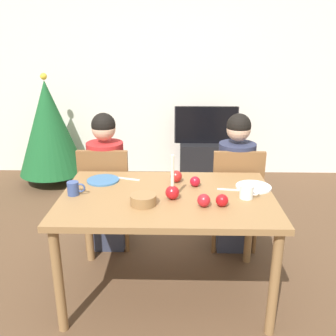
# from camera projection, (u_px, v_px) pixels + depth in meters

# --- Properties ---
(ground_plane) EXTENTS (7.68, 7.68, 0.00)m
(ground_plane) POSITION_uv_depth(u_px,v_px,m) (167.00, 290.00, 2.67)
(ground_plane) COLOR brown
(back_wall) EXTENTS (6.40, 0.10, 2.60)m
(back_wall) POSITION_uv_depth(u_px,v_px,m) (172.00, 74.00, 4.69)
(back_wall) COLOR silver
(back_wall) RESTS_ON ground
(dining_table) EXTENTS (1.40, 0.90, 0.75)m
(dining_table) POSITION_uv_depth(u_px,v_px,m) (167.00, 207.00, 2.45)
(dining_table) COLOR olive
(dining_table) RESTS_ON ground
(chair_left) EXTENTS (0.40, 0.40, 0.90)m
(chair_left) POSITION_uv_depth(u_px,v_px,m) (107.00, 192.00, 3.08)
(chair_left) COLOR brown
(chair_left) RESTS_ON ground
(chair_right) EXTENTS (0.40, 0.40, 0.90)m
(chair_right) POSITION_uv_depth(u_px,v_px,m) (235.00, 193.00, 3.06)
(chair_right) COLOR brown
(chair_right) RESTS_ON ground
(person_left_child) EXTENTS (0.30, 0.30, 1.17)m
(person_left_child) POSITION_uv_depth(u_px,v_px,m) (107.00, 184.00, 3.09)
(person_left_child) COLOR #33384C
(person_left_child) RESTS_ON ground
(person_right_child) EXTENTS (0.30, 0.30, 1.17)m
(person_right_child) POSITION_uv_depth(u_px,v_px,m) (235.00, 185.00, 3.07)
(person_right_child) COLOR #33384C
(person_right_child) RESTS_ON ground
(tv_stand) EXTENTS (0.64, 0.40, 0.48)m
(tv_stand) POSITION_uv_depth(u_px,v_px,m) (205.00, 161.00, 4.75)
(tv_stand) COLOR black
(tv_stand) RESTS_ON ground
(tv) EXTENTS (0.79, 0.05, 0.46)m
(tv) POSITION_uv_depth(u_px,v_px,m) (206.00, 125.00, 4.60)
(tv) COLOR black
(tv) RESTS_ON tv_stand
(christmas_tree) EXTENTS (0.80, 0.80, 1.35)m
(christmas_tree) POSITION_uv_depth(u_px,v_px,m) (49.00, 128.00, 4.48)
(christmas_tree) COLOR brown
(christmas_tree) RESTS_ON ground
(candle_centerpiece) EXTENTS (0.09, 0.09, 0.30)m
(candle_centerpiece) POSITION_uv_depth(u_px,v_px,m) (172.00, 190.00, 2.34)
(candle_centerpiece) COLOR red
(candle_centerpiece) RESTS_ON dining_table
(plate_left) EXTENTS (0.23, 0.23, 0.01)m
(plate_left) POSITION_uv_depth(u_px,v_px,m) (103.00, 180.00, 2.66)
(plate_left) COLOR teal
(plate_left) RESTS_ON dining_table
(plate_right) EXTENTS (0.24, 0.24, 0.01)m
(plate_right) POSITION_uv_depth(u_px,v_px,m) (253.00, 187.00, 2.54)
(plate_right) COLOR silver
(plate_right) RESTS_ON dining_table
(mug_left) EXTENTS (0.12, 0.08, 0.09)m
(mug_left) POSITION_uv_depth(u_px,v_px,m) (74.00, 188.00, 2.41)
(mug_left) COLOR #33477F
(mug_left) RESTS_ON dining_table
(mug_right) EXTENTS (0.13, 0.09, 0.09)m
(mug_right) POSITION_uv_depth(u_px,v_px,m) (247.00, 192.00, 2.36)
(mug_right) COLOR white
(mug_right) RESTS_ON dining_table
(fork_left) EXTENTS (0.18, 0.07, 0.01)m
(fork_left) POSITION_uv_depth(u_px,v_px,m) (128.00, 179.00, 2.69)
(fork_left) COLOR silver
(fork_left) RESTS_ON dining_table
(fork_right) EXTENTS (0.18, 0.03, 0.01)m
(fork_right) POSITION_uv_depth(u_px,v_px,m) (231.00, 190.00, 2.50)
(fork_right) COLOR silver
(fork_right) RESTS_ON dining_table
(bowl_walnuts) EXTENTS (0.16, 0.16, 0.07)m
(bowl_walnuts) POSITION_uv_depth(u_px,v_px,m) (143.00, 200.00, 2.27)
(bowl_walnuts) COLOR olive
(bowl_walnuts) RESTS_ON dining_table
(apple_near_candle) EXTENTS (0.07, 0.07, 0.07)m
(apple_near_candle) POSITION_uv_depth(u_px,v_px,m) (195.00, 181.00, 2.56)
(apple_near_candle) COLOR #AC1222
(apple_near_candle) RESTS_ON dining_table
(apple_by_left_plate) EXTENTS (0.08, 0.08, 0.08)m
(apple_by_left_plate) POSITION_uv_depth(u_px,v_px,m) (222.00, 200.00, 2.25)
(apple_by_left_plate) COLOR #B31115
(apple_by_left_plate) RESTS_ON dining_table
(apple_by_right_mug) EXTENTS (0.08, 0.08, 0.08)m
(apple_by_right_mug) POSITION_uv_depth(u_px,v_px,m) (204.00, 200.00, 2.24)
(apple_by_right_mug) COLOR #B41A22
(apple_by_right_mug) RESTS_ON dining_table
(apple_far_edge) EXTENTS (0.09, 0.09, 0.09)m
(apple_far_edge) POSITION_uv_depth(u_px,v_px,m) (176.00, 176.00, 2.63)
(apple_far_edge) COLOR #B11D1B
(apple_far_edge) RESTS_ON dining_table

